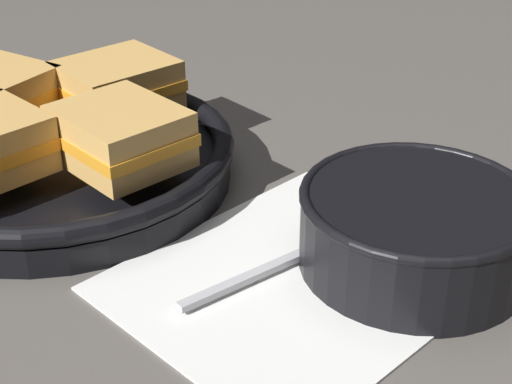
# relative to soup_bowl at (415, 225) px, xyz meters

# --- Properties ---
(ground_plane) EXTENTS (4.00, 4.00, 0.00)m
(ground_plane) POSITION_rel_soup_bowl_xyz_m (-0.09, 0.08, -0.04)
(ground_plane) COLOR #56514C
(napkin) EXTENTS (0.27, 0.24, 0.00)m
(napkin) POSITION_rel_soup_bowl_xyz_m (-0.08, 0.04, -0.03)
(napkin) COLOR white
(napkin) RESTS_ON ground_plane
(soup_bowl) EXTENTS (0.17, 0.17, 0.06)m
(soup_bowl) POSITION_rel_soup_bowl_xyz_m (0.00, 0.00, 0.00)
(soup_bowl) COLOR black
(soup_bowl) RESTS_ON ground_plane
(spoon) EXTENTS (0.17, 0.03, 0.01)m
(spoon) POSITION_rel_soup_bowl_xyz_m (-0.05, 0.05, -0.03)
(spoon) COLOR #B7B7BC
(spoon) RESTS_ON napkin
(skillet) EXTENTS (0.31, 0.43, 0.04)m
(skillet) POSITION_rel_soup_bowl_xyz_m (-0.15, 0.28, -0.01)
(skillet) COLOR black
(skillet) RESTS_ON ground_plane
(sandwich_near_left) EXTENTS (0.10, 0.09, 0.05)m
(sandwich_near_left) POSITION_rel_soup_bowl_xyz_m (-0.08, 0.30, 0.03)
(sandwich_near_left) COLOR tan
(sandwich_near_left) RESTS_ON skillet
(sandwich_far_right) EXTENTS (0.09, 0.11, 0.05)m
(sandwich_far_right) POSITION_rel_soup_bowl_xyz_m (-0.12, 0.20, 0.03)
(sandwich_far_right) COLOR tan
(sandwich_far_right) RESTS_ON skillet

